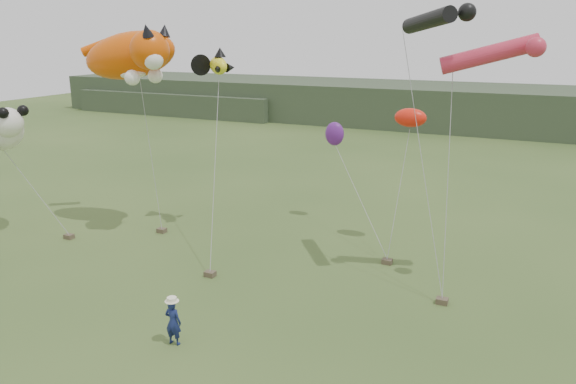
% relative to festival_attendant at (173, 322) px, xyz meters
% --- Properties ---
extents(ground, '(120.00, 120.00, 0.00)m').
position_rel_festival_attendant_xyz_m(ground, '(0.32, 1.34, -0.72)').
color(ground, '#385123').
rests_on(ground, ground).
extents(headland, '(90.00, 13.00, 4.00)m').
position_rel_festival_attendant_xyz_m(headland, '(-2.80, 46.03, 1.20)').
color(headland, '#2D3D28').
rests_on(headland, ground).
extents(festival_attendant, '(0.54, 0.37, 1.44)m').
position_rel_festival_attendant_xyz_m(festival_attendant, '(0.00, 0.00, 0.00)').
color(festival_attendant, '#151F51').
rests_on(festival_attendant, ground).
extents(sandbag_anchors, '(17.05, 4.39, 0.21)m').
position_rel_festival_attendant_xyz_m(sandbag_anchors, '(-1.35, 6.54, -0.62)').
color(sandbag_anchors, brown).
rests_on(sandbag_anchors, ground).
extents(cat_kite, '(6.00, 3.20, 2.79)m').
position_rel_festival_attendant_xyz_m(cat_kite, '(-7.50, 8.10, 7.40)').
color(cat_kite, '#DB4C04').
rests_on(cat_kite, ground).
extents(fish_kite, '(2.63, 1.73, 1.26)m').
position_rel_festival_attendant_xyz_m(fish_kite, '(-4.47, 9.65, 6.98)').
color(fish_kite, yellow).
rests_on(fish_kite, ground).
extents(tube_kites, '(5.04, 2.73, 2.36)m').
position_rel_festival_attendant_xyz_m(tube_kites, '(6.75, 8.28, 8.18)').
color(tube_kites, black).
rests_on(tube_kites, ground).
extents(misc_kites, '(5.19, 2.52, 2.24)m').
position_rel_festival_attendant_xyz_m(misc_kites, '(2.45, 12.15, 4.34)').
color(misc_kites, red).
rests_on(misc_kites, ground).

